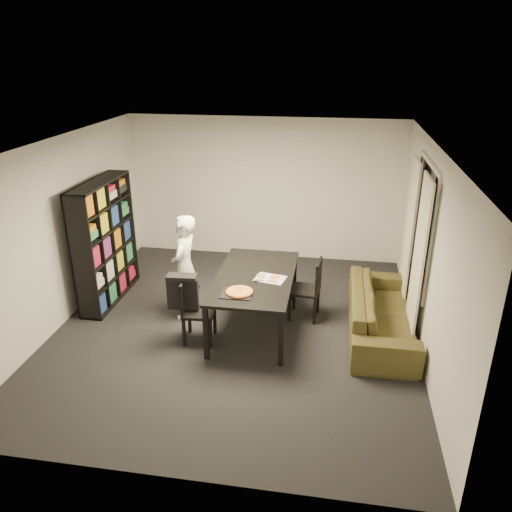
% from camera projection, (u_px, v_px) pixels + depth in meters
% --- Properties ---
extents(room, '(5.01, 5.51, 2.61)m').
position_uv_depth(room, '(234.00, 243.00, 6.65)').
color(room, black).
rests_on(room, ground).
extents(window_pane, '(0.02, 1.40, 1.60)m').
position_uv_depth(window_pane, '(423.00, 224.00, 6.75)').
color(window_pane, black).
rests_on(window_pane, room).
extents(window_frame, '(0.03, 1.52, 1.72)m').
position_uv_depth(window_frame, '(422.00, 224.00, 6.75)').
color(window_frame, white).
rests_on(window_frame, room).
extents(curtain_left, '(0.03, 0.70, 2.25)m').
position_uv_depth(curtain_left, '(418.00, 263.00, 6.42)').
color(curtain_left, beige).
rests_on(curtain_left, room).
extents(curtain_right, '(0.03, 0.70, 2.25)m').
position_uv_depth(curtain_right, '(409.00, 235.00, 7.37)').
color(curtain_right, beige).
rests_on(curtain_right, room).
extents(bookshelf, '(0.35, 1.50, 1.90)m').
position_uv_depth(bookshelf, '(105.00, 242.00, 7.65)').
color(bookshelf, black).
rests_on(bookshelf, room).
extents(dining_table, '(1.06, 1.91, 0.79)m').
position_uv_depth(dining_table, '(255.00, 280.00, 6.92)').
color(dining_table, black).
rests_on(dining_table, room).
extents(chair_left, '(0.45, 0.45, 0.89)m').
position_uv_depth(chair_left, '(192.00, 306.00, 6.67)').
color(chair_left, black).
rests_on(chair_left, room).
extents(chair_right, '(0.46, 0.46, 0.91)m').
position_uv_depth(chair_right, '(311.00, 285.00, 7.23)').
color(chair_right, black).
rests_on(chair_right, room).
extents(draped_jacket, '(0.42, 0.20, 0.49)m').
position_uv_depth(draped_jacket, '(182.00, 291.00, 6.60)').
color(draped_jacket, black).
rests_on(draped_jacket, chair_left).
extents(person, '(0.40, 0.59, 1.56)m').
position_uv_depth(person, '(185.00, 267.00, 7.19)').
color(person, silver).
rests_on(person, room).
extents(baking_tray, '(0.40, 0.32, 0.01)m').
position_uv_depth(baking_tray, '(237.00, 294.00, 6.38)').
color(baking_tray, black).
rests_on(baking_tray, dining_table).
extents(pepperoni_pizza, '(0.35, 0.35, 0.03)m').
position_uv_depth(pepperoni_pizza, '(239.00, 292.00, 6.38)').
color(pepperoni_pizza, brown).
rests_on(pepperoni_pizza, dining_table).
extents(kitchen_towel, '(0.45, 0.38, 0.01)m').
position_uv_depth(kitchen_towel, '(270.00, 279.00, 6.80)').
color(kitchen_towel, silver).
rests_on(kitchen_towel, dining_table).
extents(pizza_slices, '(0.44, 0.40, 0.01)m').
position_uv_depth(pizza_slices, '(267.00, 278.00, 6.79)').
color(pizza_slices, '#C5743D').
rests_on(pizza_slices, dining_table).
extents(sofa, '(0.86, 2.19, 0.64)m').
position_uv_depth(sofa, '(382.00, 312.00, 6.91)').
color(sofa, '#3D3618').
rests_on(sofa, room).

